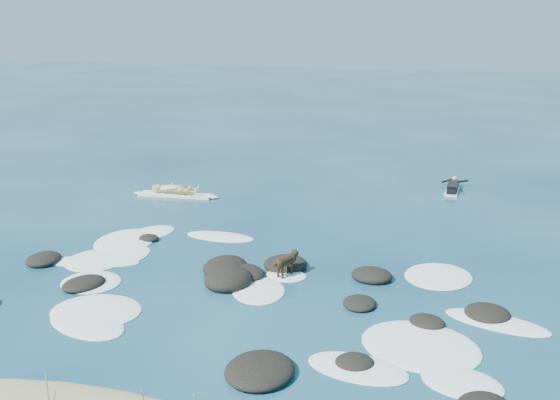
% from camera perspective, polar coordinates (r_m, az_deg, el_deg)
% --- Properties ---
extents(ground, '(160.00, 160.00, 0.00)m').
position_cam_1_polar(ground, '(16.88, -3.12, -6.56)').
color(ground, '#0A2642').
rests_on(ground, ground).
extents(reef_rocks, '(14.39, 7.22, 0.54)m').
position_cam_1_polar(reef_rocks, '(15.43, -7.72, -8.52)').
color(reef_rocks, black).
rests_on(reef_rocks, ground).
extents(breaking_foam, '(13.47, 7.95, 0.12)m').
position_cam_1_polar(breaking_foam, '(15.99, -5.18, -7.88)').
color(breaking_foam, white).
rests_on(breaking_foam, ground).
extents(standing_surfer_rig, '(3.45, 0.91, 1.96)m').
position_cam_1_polar(standing_surfer_rig, '(24.23, -9.60, 2.10)').
color(standing_surfer_rig, '#F7F3C5').
rests_on(standing_surfer_rig, ground).
extents(paddling_surfer_rig, '(1.08, 2.39, 0.42)m').
position_cam_1_polar(paddling_surfer_rig, '(25.86, 15.54, 1.16)').
color(paddling_surfer_rig, white).
rests_on(paddling_surfer_rig, ground).
extents(dog, '(0.54, 1.04, 0.69)m').
position_cam_1_polar(dog, '(16.36, 0.59, -5.56)').
color(dog, black).
rests_on(dog, ground).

